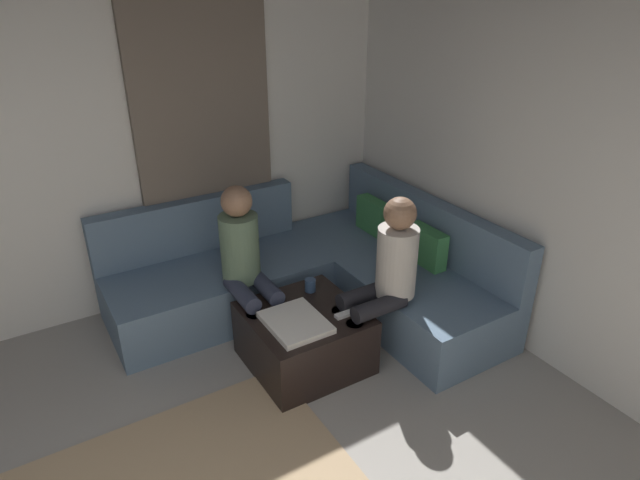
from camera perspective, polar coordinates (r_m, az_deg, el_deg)
wall_left at (r=4.33m, az=-28.88°, el=7.55°), size 0.12×6.00×2.70m
curtain_panel at (r=4.49m, az=-11.87°, el=9.48°), size 0.06×1.10×2.50m
sectional_couch at (r=4.46m, az=-0.29°, el=-3.66°), size 2.10×2.55×0.87m
ottoman at (r=3.86m, az=-1.67°, el=-10.19°), size 0.76×0.76×0.42m
folded_blanket at (r=3.61m, az=-2.59°, el=-8.64°), size 0.44×0.36×0.04m
coffee_mug at (r=3.95m, az=-1.03°, el=-4.76°), size 0.08×0.08×0.10m
game_remote at (r=3.70m, az=2.67°, el=-7.78°), size 0.05×0.15×0.02m
person_on_couch_back at (r=3.73m, az=6.81°, el=-3.63°), size 0.30×0.60×1.20m
person_on_couch_side at (r=3.89m, az=-7.77°, el=-2.32°), size 0.60×0.30×1.20m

